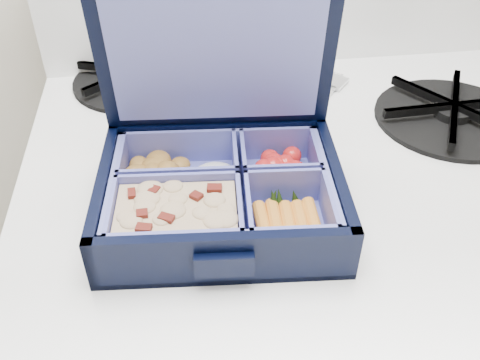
{
  "coord_description": "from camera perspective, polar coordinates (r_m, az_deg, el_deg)",
  "views": [
    {
      "loc": [
        -0.27,
        1.25,
        1.31
      ],
      "look_at": [
        -0.21,
        1.63,
        1.01
      ],
      "focal_mm": 40.0,
      "sensor_mm": 36.0,
      "label": 1
    }
  ],
  "objects": [
    {
      "name": "bento_box",
      "position": [
        0.48,
        -2.04,
        -1.53
      ],
      "size": [
        0.23,
        0.18,
        0.05
      ],
      "primitive_type": null,
      "rotation": [
        0.0,
        0.0,
        -0.08
      ],
      "color": "black",
      "rests_on": "stove"
    },
    {
      "name": "burner_grate",
      "position": [
        0.67,
        21.8,
        6.92
      ],
      "size": [
        0.18,
        0.18,
        0.03
      ],
      "primitive_type": "cylinder",
      "rotation": [
        0.0,
        0.0,
        0.04
      ],
      "color": "black",
      "rests_on": "stove"
    },
    {
      "name": "burner_grate_rear",
      "position": [
        0.71,
        -11.09,
        10.81
      ],
      "size": [
        0.21,
        0.21,
        0.02
      ],
      "primitive_type": "cylinder",
      "rotation": [
        0.0,
        0.0,
        -0.37
      ],
      "color": "black",
      "rests_on": "stove"
    },
    {
      "name": "fork",
      "position": [
        0.63,
        6.63,
        6.81
      ],
      "size": [
        0.15,
        0.17,
        0.01
      ],
      "primitive_type": null,
      "rotation": [
        0.0,
        0.0,
        -0.71
      ],
      "color": "silver",
      "rests_on": "stove"
    }
  ]
}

